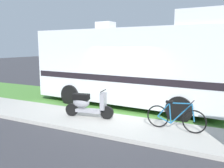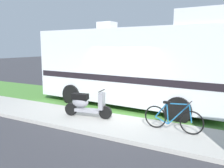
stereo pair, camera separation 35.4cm
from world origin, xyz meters
name	(u,v)px [view 1 (the left image)]	position (x,y,z in m)	size (l,w,h in m)	color
ground_plane	(118,115)	(0.00, 0.00, 0.00)	(80.00, 80.00, 0.00)	#38383D
sidewalk	(102,123)	(0.00, -1.20, 0.06)	(24.00, 2.00, 0.12)	#ADAAA3
grass_strip	(133,105)	(0.00, 1.50, 0.04)	(24.00, 3.40, 0.08)	#4C8438
motorhome_rv	(132,65)	(-0.09, 1.54, 1.76)	(8.03, 3.03, 3.69)	silver
scooter	(87,104)	(-0.68, -1.04, 0.58)	(1.72, 0.58, 0.97)	black
bicycle	(175,117)	(2.29, -0.97, 0.50)	(1.73, 0.52, 0.89)	black
pickup_truck_near	(193,75)	(1.71, 6.00, 0.92)	(5.69, 2.22, 1.71)	maroon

